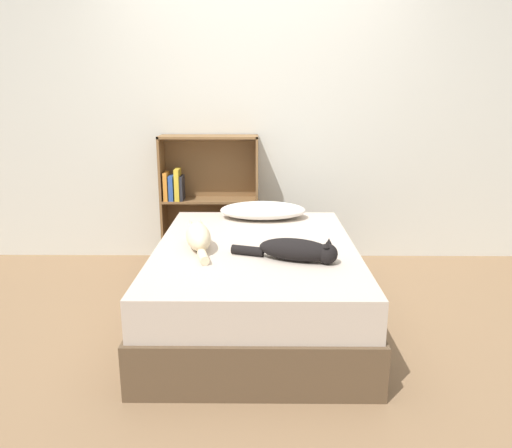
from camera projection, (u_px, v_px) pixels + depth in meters
ground_plane at (256, 320)px, 3.27m from camera, size 8.00×8.00×0.00m
wall_back at (257, 116)px, 4.27m from camera, size 8.00×0.06×2.50m
bed at (256, 284)px, 3.20m from camera, size 1.28×1.81×0.52m
pillow at (263, 210)px, 3.78m from camera, size 0.65×0.37×0.12m
cat_light at (198, 237)px, 3.05m from camera, size 0.22×0.52×0.16m
cat_dark at (298, 250)px, 2.83m from camera, size 0.61×0.29×0.14m
bookshelf at (207, 197)px, 4.33m from camera, size 0.83×0.26×1.10m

